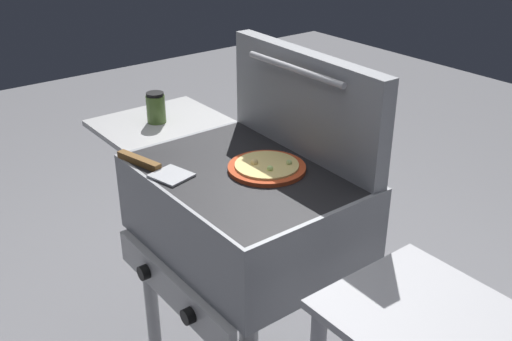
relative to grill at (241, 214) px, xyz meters
name	(u,v)px	position (x,y,z in m)	size (l,w,h in m)	color
grill	(241,214)	(0.00, 0.00, 0.00)	(0.96, 0.53, 0.90)	gray
grill_lid_open	(305,103)	(0.01, 0.22, 0.30)	(0.63, 0.09, 0.30)	gray
pizza_cheese	(267,167)	(0.05, 0.06, 0.15)	(0.22, 0.22, 0.03)	#C64723
sauce_jar	(156,108)	(-0.46, -0.01, 0.19)	(0.06, 0.06, 0.10)	#4C6B2D
spatula	(152,167)	(-0.15, -0.19, 0.15)	(0.27, 0.12, 0.02)	#B7BABF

